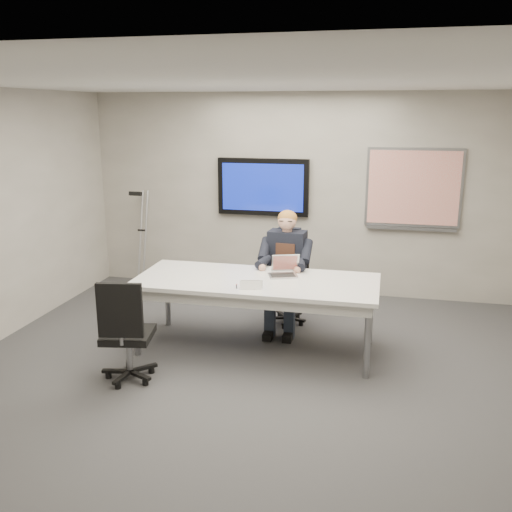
% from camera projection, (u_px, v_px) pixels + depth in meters
% --- Properties ---
extents(floor, '(6.00, 6.00, 0.02)m').
position_uv_depth(floor, '(247.00, 382.00, 5.51)').
color(floor, '#363638').
rests_on(floor, ground).
extents(ceiling, '(6.00, 6.00, 0.02)m').
position_uv_depth(ceiling, '(246.00, 80.00, 4.81)').
color(ceiling, silver).
rests_on(ceiling, wall_back).
extents(wall_back, '(6.00, 0.02, 2.80)m').
position_uv_depth(wall_back, '(299.00, 195.00, 7.99)').
color(wall_back, gray).
rests_on(wall_back, ground).
extents(wall_front, '(6.00, 0.02, 2.80)m').
position_uv_depth(wall_front, '(68.00, 402.00, 2.34)').
color(wall_front, gray).
rests_on(wall_front, ground).
extents(conference_table, '(2.60, 1.09, 0.80)m').
position_uv_depth(conference_table, '(256.00, 287.00, 6.12)').
color(conference_table, silver).
rests_on(conference_table, ground).
extents(tv_display, '(1.30, 0.09, 0.80)m').
position_uv_depth(tv_display, '(263.00, 187.00, 8.03)').
color(tv_display, black).
rests_on(tv_display, wall_back).
extents(whiteboard, '(1.25, 0.08, 1.10)m').
position_uv_depth(whiteboard, '(413.00, 189.00, 7.59)').
color(whiteboard, gray).
rests_on(whiteboard, wall_back).
extents(office_chair_far, '(0.56, 0.56, 0.94)m').
position_uv_depth(office_chair_far, '(288.00, 299.00, 7.02)').
color(office_chair_far, black).
rests_on(office_chair_far, ground).
extents(office_chair_near, '(0.58, 0.58, 1.05)m').
position_uv_depth(office_chair_near, '(128.00, 349.00, 5.47)').
color(office_chair_near, black).
rests_on(office_chair_near, ground).
extents(seated_person, '(0.46, 0.78, 1.42)m').
position_uv_depth(seated_person, '(284.00, 283.00, 6.72)').
color(seated_person, '#212837').
rests_on(seated_person, office_chair_far).
extents(crutch, '(0.40, 0.79, 1.52)m').
position_uv_depth(crutch, '(143.00, 237.00, 8.43)').
color(crutch, '#AAACB2').
rests_on(crutch, ground).
extents(laptop, '(0.36, 0.38, 0.22)m').
position_uv_depth(laptop, '(284.00, 270.00, 6.25)').
color(laptop, '#BCBDBF').
rests_on(laptop, conference_table).
extents(name_tent, '(0.23, 0.11, 0.09)m').
position_uv_depth(name_tent, '(251.00, 284.00, 5.78)').
color(name_tent, white).
rests_on(name_tent, conference_table).
extents(pen, '(0.05, 0.13, 0.01)m').
position_uv_depth(pen, '(237.00, 286.00, 5.84)').
color(pen, black).
rests_on(pen, conference_table).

